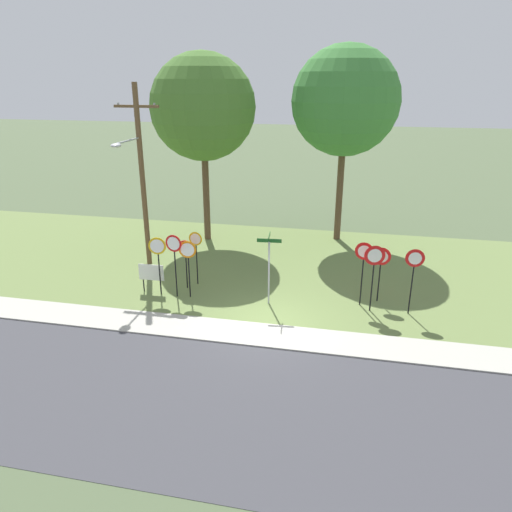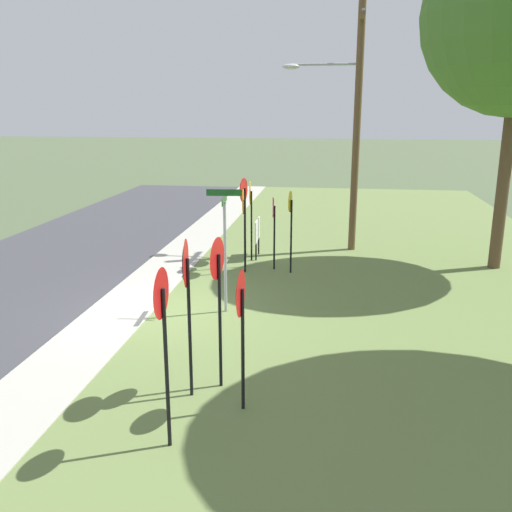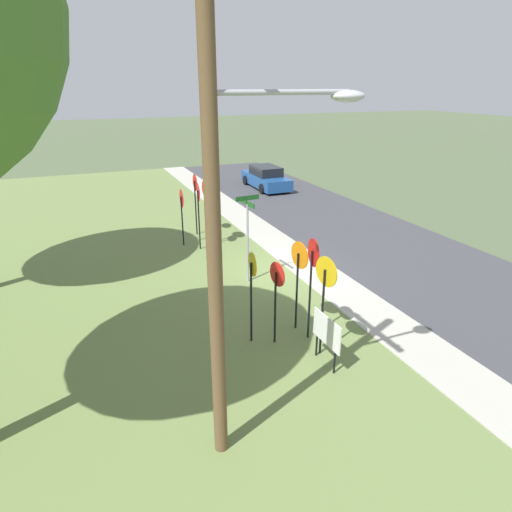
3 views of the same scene
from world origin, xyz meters
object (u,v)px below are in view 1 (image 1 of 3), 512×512
Objects in this scene: stop_sign_far_left at (188,257)px; utility_pole at (140,172)px; stop_sign_far_center at (185,254)px; yield_sign_far_left at (414,266)px; yield_sign_far_right at (374,262)px; street_name_post at (269,263)px; yield_sign_near_right at (381,262)px; oak_tree_right at (345,101)px; yield_sign_near_left at (364,259)px; stop_sign_far_right at (174,252)px; notice_board at (151,274)px; oak_tree_left at (203,107)px; stop_sign_near_left at (196,247)px; stop_sign_near_right at (158,253)px.

utility_pole is at bearing 129.34° from stop_sign_far_left.
stop_sign_far_center is 0.83× the size of yield_sign_far_left.
stop_sign_far_center is 0.81× the size of yield_sign_far_right.
stop_sign_far_center is 3.81m from street_name_post.
stop_sign_far_left reaches higher than yield_sign_near_right.
yield_sign_near_right is at bearing -75.58° from oak_tree_right.
yield_sign_near_left reaches higher than stop_sign_far_center.
yield_sign_near_right is (0.70, 0.50, -0.26)m from yield_sign_near_left.
street_name_post is (-4.32, -1.09, 0.01)m from yield_sign_near_right.
street_name_post reaches higher than stop_sign_far_right.
notice_board is at bearing -172.12° from yield_sign_near_right.
stop_sign_far_left is 7.73m from yield_sign_near_right.
yield_sign_far_right is 0.26× the size of oak_tree_right.
oak_tree_left is (-1.13, 6.66, 5.57)m from stop_sign_far_center.
stop_sign_near_left is at bearing 81.41° from stop_sign_far_right.
notice_board is 0.13× the size of oak_tree_left.
oak_tree_right reaches higher than yield_sign_near_right.
utility_pole is at bearing 115.85° from notice_board.
yield_sign_far_left is 10.71m from oak_tree_right.
yield_sign_far_right is 2.17× the size of notice_board.
yield_sign_near_right is 11.38m from utility_pole.
yield_sign_far_right reaches higher than stop_sign_far_left.
notice_board is (-9.37, -1.03, -0.90)m from yield_sign_near_right.
yield_sign_near_right is at bearing 43.31° from yield_sign_near_left.
stop_sign_far_right is 1.02× the size of yield_sign_near_left.
yield_sign_far_right is at bearing -0.80° from notice_board.
yield_sign_near_left is (6.94, 0.68, 0.20)m from stop_sign_far_left.
yield_sign_far_left reaches higher than notice_board.
stop_sign_near_left is 0.24× the size of oak_tree_right.
stop_sign_far_right is 9.21m from oak_tree_left.
yield_sign_far_right is (7.74, -0.57, 0.48)m from stop_sign_far_center.
yield_sign_near_right is 1.86× the size of notice_board.
stop_sign_far_left is at bearing -8.91° from stop_sign_near_right.
notice_board is (-8.68, -0.52, -1.16)m from yield_sign_near_left.
yield_sign_far_right is 0.93× the size of street_name_post.
stop_sign_far_left is (1.30, -0.00, -0.05)m from stop_sign_near_right.
yield_sign_near_right is 1.47m from yield_sign_far_left.
stop_sign_far_right reaches higher than yield_sign_far_right.
oak_tree_left reaches higher than yield_sign_near_left.
yield_sign_near_right is 0.23× the size of oak_tree_right.
oak_tree_left reaches higher than stop_sign_near_left.
stop_sign_near_left is at bearing 87.72° from stop_sign_far_left.
oak_tree_right is at bearing 43.53° from stop_sign_near_right.
yield_sign_far_left is at bearing 10.66° from stop_sign_far_right.
notice_board is 13.25m from oak_tree_right.
stop_sign_far_right reaches higher than yield_sign_near_right.
stop_sign_far_right is 12.25m from oak_tree_right.
stop_sign_near_right is 0.25× the size of oak_tree_right.
stop_sign_far_right reaches higher than stop_sign_far_left.
stop_sign_far_center is 1.00m from stop_sign_far_right.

